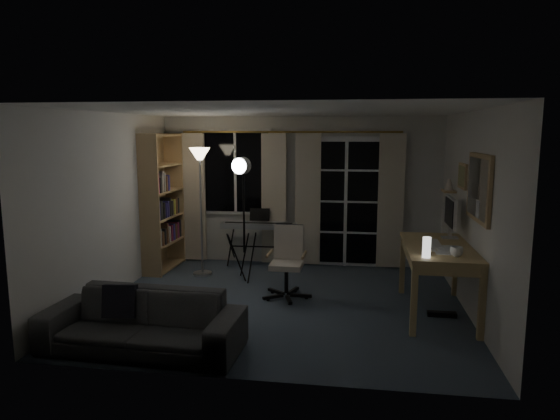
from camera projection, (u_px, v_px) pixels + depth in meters
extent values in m
cube|color=#3E495A|center=(282.00, 304.00, 6.32)|extent=(4.50, 4.00, 0.02)
cube|color=white|center=(236.00, 172.00, 8.18)|extent=(1.20, 0.06, 1.40)
cube|color=black|center=(235.00, 172.00, 8.15)|extent=(1.10, 0.02, 1.30)
cube|color=white|center=(235.00, 172.00, 8.14)|extent=(0.04, 0.03, 1.30)
cube|color=white|center=(346.00, 203.00, 7.99)|extent=(1.32, 0.06, 2.11)
cube|color=black|center=(327.00, 203.00, 8.00)|extent=(0.55, 0.02, 1.95)
cube|color=black|center=(365.00, 204.00, 7.91)|extent=(0.55, 0.02, 1.95)
cube|color=white|center=(346.00, 203.00, 7.95)|extent=(0.05, 0.04, 2.05)
cube|color=white|center=(345.00, 232.00, 8.02)|extent=(1.15, 0.03, 0.03)
cube|color=white|center=(346.00, 202.00, 7.94)|extent=(1.15, 0.03, 0.03)
cube|color=white|center=(346.00, 170.00, 7.87)|extent=(1.15, 0.03, 0.03)
cylinder|color=gold|center=(290.00, 132.00, 7.87)|extent=(3.50, 0.03, 0.03)
cube|color=beige|center=(194.00, 197.00, 8.25)|extent=(0.40, 0.07, 2.10)
cube|color=beige|center=(274.00, 199.00, 8.05)|extent=(0.40, 0.07, 2.10)
cube|color=beige|center=(308.00, 200.00, 7.97)|extent=(0.40, 0.07, 2.10)
cube|color=beige|center=(391.00, 201.00, 7.78)|extent=(0.40, 0.07, 2.10)
cube|color=#A67F57|center=(148.00, 207.00, 7.31)|extent=(0.34, 0.04, 2.13)
cube|color=#A67F57|center=(174.00, 198.00, 8.25)|extent=(0.34, 0.04, 2.13)
cube|color=#A67F57|center=(153.00, 202.00, 7.81)|extent=(0.06, 0.96, 2.13)
cube|color=#A67F57|center=(164.00, 266.00, 7.94)|extent=(0.37, 0.97, 0.03)
cube|color=#A67F57|center=(163.00, 242.00, 7.88)|extent=(0.37, 0.97, 0.03)
cube|color=#A67F57|center=(162.00, 217.00, 7.82)|extent=(0.37, 0.97, 0.03)
cube|color=#A67F57|center=(161.00, 191.00, 7.75)|extent=(0.37, 0.97, 0.03)
cube|color=#A67F57|center=(160.00, 165.00, 7.69)|extent=(0.37, 0.97, 0.03)
cube|color=#A67F57|center=(159.00, 135.00, 7.62)|extent=(0.37, 0.97, 0.03)
cube|color=#BCB8B1|center=(154.00, 238.00, 7.47)|extent=(0.24, 0.07, 0.27)
cube|color=brown|center=(157.00, 239.00, 7.58)|extent=(0.24, 0.05, 0.22)
cube|color=#303030|center=(159.00, 236.00, 7.66)|extent=(0.24, 0.05, 0.25)
cube|color=brown|center=(161.00, 233.00, 7.73)|extent=(0.24, 0.05, 0.32)
cube|color=#BCB8B1|center=(163.00, 234.00, 7.82)|extent=(0.24, 0.06, 0.25)
cube|color=#922956|center=(166.00, 233.00, 7.91)|extent=(0.24, 0.05, 0.26)
cube|color=#3D339A|center=(168.00, 232.00, 7.99)|extent=(0.24, 0.06, 0.26)
cube|color=brown|center=(170.00, 231.00, 8.08)|extent=(0.24, 0.04, 0.24)
cube|color=#922956|center=(172.00, 230.00, 8.16)|extent=(0.24, 0.06, 0.25)
cube|color=#303030|center=(174.00, 228.00, 8.25)|extent=(0.24, 0.04, 0.28)
cube|color=#3D339A|center=(152.00, 211.00, 7.41)|extent=(0.24, 0.04, 0.29)
cube|color=#303030|center=(155.00, 210.00, 7.48)|extent=(0.24, 0.07, 0.28)
cube|color=#303030|center=(158.00, 211.00, 7.59)|extent=(0.24, 0.05, 0.25)
cube|color=#3D339A|center=(160.00, 210.00, 7.67)|extent=(0.24, 0.04, 0.23)
cube|color=#3D339A|center=(162.00, 209.00, 7.74)|extent=(0.24, 0.05, 0.25)
cube|color=#303030|center=(164.00, 207.00, 7.81)|extent=(0.24, 0.04, 0.29)
cube|color=#303030|center=(166.00, 208.00, 7.89)|extent=(0.24, 0.06, 0.23)
cube|color=#D6D450|center=(168.00, 207.00, 7.98)|extent=(0.24, 0.05, 0.25)
cube|color=brown|center=(170.00, 205.00, 8.06)|extent=(0.24, 0.04, 0.26)
cube|color=#303030|center=(172.00, 205.00, 8.14)|extent=(0.24, 0.04, 0.25)
cube|color=#922956|center=(151.00, 183.00, 7.34)|extent=(0.24, 0.05, 0.30)
cube|color=#303030|center=(154.00, 185.00, 7.43)|extent=(0.24, 0.04, 0.23)
cube|color=#BCB8B1|center=(156.00, 182.00, 7.49)|extent=(0.24, 0.04, 0.32)
cube|color=#BCB8B1|center=(158.00, 182.00, 7.57)|extent=(0.24, 0.04, 0.29)
cube|color=brown|center=(160.00, 184.00, 7.65)|extent=(0.24, 0.04, 0.24)
cube|color=#3D339A|center=(162.00, 183.00, 7.72)|extent=(0.24, 0.05, 0.24)
cylinder|color=#B2B2B7|center=(203.00, 273.00, 7.62)|extent=(0.30, 0.30, 0.03)
cylinder|color=#B2B2B7|center=(201.00, 215.00, 7.48)|extent=(0.03, 0.03, 1.78)
cone|color=#FFE5B2|center=(200.00, 154.00, 7.33)|extent=(0.32, 0.32, 0.18)
cylinder|color=black|center=(231.00, 246.00, 8.07)|extent=(0.05, 0.58, 0.53)
cylinder|color=black|center=(231.00, 246.00, 8.07)|extent=(0.05, 0.58, 0.53)
cylinder|color=black|center=(288.00, 247.00, 7.98)|extent=(0.05, 0.58, 0.53)
cylinder|color=black|center=(288.00, 247.00, 7.98)|extent=(0.05, 0.58, 0.53)
cylinder|color=black|center=(259.00, 247.00, 8.02)|extent=(0.92, 0.06, 0.02)
cube|color=silver|center=(259.00, 225.00, 7.97)|extent=(1.22, 0.36, 0.08)
cube|color=white|center=(258.00, 224.00, 7.89)|extent=(1.11, 0.18, 0.01)
cube|color=black|center=(259.00, 223.00, 7.93)|extent=(1.08, 0.12, 0.01)
cube|color=black|center=(260.00, 215.00, 8.04)|extent=(0.33, 0.08, 0.20)
cylinder|color=black|center=(252.00, 259.00, 7.22)|extent=(0.11, 0.28, 0.73)
cylinder|color=black|center=(244.00, 256.00, 7.40)|extent=(0.20, 0.22, 0.74)
cylinder|color=black|center=(237.00, 259.00, 7.21)|extent=(0.28, 0.09, 0.74)
cylinder|color=black|center=(244.00, 209.00, 7.16)|extent=(0.04, 0.04, 1.27)
cylinder|color=silver|center=(241.00, 166.00, 7.02)|extent=(0.27, 0.20, 0.24)
cylinder|color=white|center=(239.00, 166.00, 6.95)|extent=(0.21, 0.08, 0.21)
cube|color=black|center=(301.00, 296.00, 6.50)|extent=(0.28, 0.05, 0.04)
cylinder|color=black|center=(306.00, 297.00, 6.49)|extent=(0.04, 0.04, 0.04)
cube|color=black|center=(293.00, 291.00, 6.70)|extent=(0.13, 0.28, 0.04)
cylinder|color=black|center=(295.00, 290.00, 6.77)|extent=(0.04, 0.04, 0.04)
cube|color=black|center=(276.00, 291.00, 6.67)|extent=(0.25, 0.21, 0.04)
cylinder|color=black|center=(273.00, 292.00, 6.72)|extent=(0.04, 0.04, 0.04)
cube|color=black|center=(273.00, 297.00, 6.45)|extent=(0.26, 0.20, 0.04)
cylinder|color=black|center=(268.00, 299.00, 6.42)|extent=(0.04, 0.04, 0.04)
cube|color=black|center=(289.00, 300.00, 6.34)|extent=(0.12, 0.28, 0.04)
cylinder|color=black|center=(290.00, 303.00, 6.28)|extent=(0.04, 0.04, 0.04)
cylinder|color=black|center=(286.00, 280.00, 6.50)|extent=(0.05, 0.05, 0.35)
cube|color=beige|center=(286.00, 265.00, 6.47)|extent=(0.41, 0.41, 0.07)
cube|color=beige|center=(289.00, 242.00, 6.62)|extent=(0.39, 0.12, 0.46)
cube|color=black|center=(289.00, 240.00, 6.65)|extent=(0.37, 0.10, 0.43)
cylinder|color=#A67F57|center=(269.00, 254.00, 6.50)|extent=(0.05, 0.35, 0.04)
cylinder|color=#A67F57|center=(304.00, 255.00, 6.43)|extent=(0.05, 0.35, 0.04)
cube|color=tan|center=(439.00, 248.00, 5.86)|extent=(0.79, 1.55, 0.04)
cube|color=tan|center=(439.00, 254.00, 5.87)|extent=(0.74, 1.51, 0.11)
cube|color=tan|center=(414.00, 300.00, 5.26)|extent=(0.07, 0.07, 0.79)
cube|color=tan|center=(482.00, 304.00, 5.15)|extent=(0.07, 0.07, 0.79)
cube|color=tan|center=(402.00, 264.00, 6.68)|extent=(0.07, 0.07, 0.79)
cube|color=tan|center=(456.00, 267.00, 6.58)|extent=(0.07, 0.07, 0.79)
cube|color=silver|center=(450.00, 238.00, 6.26)|extent=(0.20, 0.13, 0.02)
cube|color=silver|center=(450.00, 226.00, 6.24)|extent=(0.04, 0.03, 0.24)
cube|color=silver|center=(451.00, 212.00, 6.21)|extent=(0.04, 0.60, 0.38)
cube|color=black|center=(449.00, 212.00, 6.21)|extent=(0.02, 0.55, 0.33)
cube|color=white|center=(433.00, 243.00, 5.92)|extent=(0.16, 0.47, 0.02)
cube|color=white|center=(433.00, 250.00, 5.61)|extent=(0.07, 0.11, 0.02)
cube|color=white|center=(446.00, 249.00, 5.69)|extent=(0.28, 0.36, 0.01)
cube|color=white|center=(446.00, 253.00, 5.48)|extent=(0.25, 0.19, 0.00)
cube|color=black|center=(427.00, 249.00, 5.40)|extent=(0.06, 0.04, 0.13)
cylinder|color=white|center=(427.00, 247.00, 5.29)|extent=(0.09, 0.09, 0.22)
cube|color=black|center=(442.00, 314.00, 5.87)|extent=(0.33, 0.09, 0.06)
imported|color=silver|center=(457.00, 250.00, 5.34)|extent=(0.14, 0.11, 0.14)
cube|color=#A67F57|center=(479.00, 188.00, 5.41)|extent=(0.04, 0.94, 0.74)
cube|color=white|center=(477.00, 188.00, 5.42)|extent=(0.01, 0.84, 0.64)
cube|color=#A67F57|center=(463.00, 176.00, 6.28)|extent=(0.03, 0.42, 0.32)
cube|color=#448955|center=(461.00, 176.00, 6.29)|extent=(0.00, 0.36, 0.26)
cube|color=#A67F57|center=(449.00, 191.00, 6.82)|extent=(0.16, 0.30, 0.02)
cone|color=beige|center=(449.00, 185.00, 6.81)|extent=(0.12, 0.12, 0.15)
imported|color=#2D2C2F|center=(142.00, 313.00, 4.92)|extent=(2.00, 0.67, 0.77)
cube|color=black|center=(120.00, 301.00, 5.05)|extent=(0.35, 0.22, 0.35)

